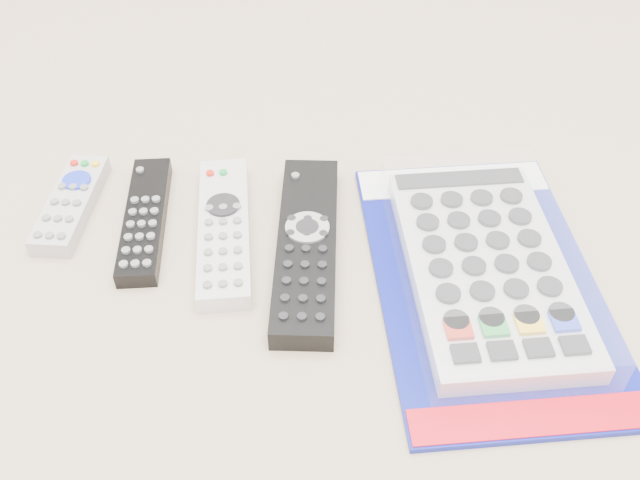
# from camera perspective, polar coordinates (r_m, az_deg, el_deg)

# --- Properties ---
(remote_small_grey) EXTENTS (0.05, 0.15, 0.02)m
(remote_small_grey) POSITION_cam_1_polar(r_m,az_deg,el_deg) (0.83, -19.30, 2.79)
(remote_small_grey) COLOR #A5A5A7
(remote_small_grey) RESTS_ON ground
(remote_slim_black) EXTENTS (0.06, 0.19, 0.02)m
(remote_slim_black) POSITION_cam_1_polar(r_m,az_deg,el_deg) (0.79, -13.82, 1.64)
(remote_slim_black) COLOR black
(remote_slim_black) RESTS_ON ground
(remote_silver_dvd) EXTENTS (0.08, 0.22, 0.02)m
(remote_silver_dvd) POSITION_cam_1_polar(r_m,az_deg,el_deg) (0.76, -7.68, 0.84)
(remote_silver_dvd) COLOR silver
(remote_silver_dvd) RESTS_ON ground
(remote_large_black) EXTENTS (0.07, 0.25, 0.03)m
(remote_large_black) POSITION_cam_1_polar(r_m,az_deg,el_deg) (0.73, -1.06, -0.47)
(remote_large_black) COLOR black
(remote_large_black) RESTS_ON ground
(jumbo_remote_packaged) EXTENTS (0.27, 0.38, 0.05)m
(jumbo_remote_packaged) POSITION_cam_1_polar(r_m,az_deg,el_deg) (0.72, 13.18, -1.95)
(jumbo_remote_packaged) COLOR navy
(jumbo_remote_packaged) RESTS_ON ground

